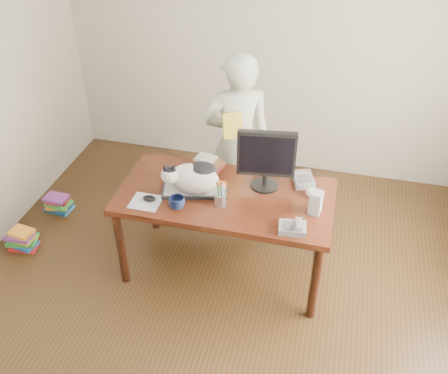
% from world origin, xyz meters
% --- Properties ---
extents(room, '(4.50, 4.50, 4.50)m').
position_xyz_m(room, '(0.00, 0.00, 1.35)').
color(room, black).
rests_on(room, ground).
extents(desk, '(1.60, 0.80, 0.75)m').
position_xyz_m(desk, '(0.00, 0.68, 0.60)').
color(desk, black).
rests_on(desk, ground).
extents(keyboard, '(0.52, 0.30, 0.03)m').
position_xyz_m(keyboard, '(-0.23, 0.56, 0.76)').
color(keyboard, black).
rests_on(keyboard, desk).
extents(cat, '(0.47, 0.32, 0.27)m').
position_xyz_m(cat, '(-0.24, 0.56, 0.89)').
color(cat, silver).
rests_on(cat, keyboard).
extents(monitor, '(0.43, 0.24, 0.48)m').
position_xyz_m(monitor, '(0.27, 0.75, 1.02)').
color(monitor, black).
rests_on(monitor, desk).
extents(pen_cup, '(0.09, 0.09, 0.22)m').
position_xyz_m(pen_cup, '(-0.01, 0.46, 0.81)').
color(pen_cup, gray).
rests_on(pen_cup, desk).
extents(mousepad, '(0.22, 0.20, 0.00)m').
position_xyz_m(mousepad, '(-0.54, 0.36, 0.75)').
color(mousepad, silver).
rests_on(mousepad, desk).
extents(mouse, '(0.10, 0.06, 0.04)m').
position_xyz_m(mouse, '(-0.52, 0.38, 0.77)').
color(mouse, black).
rests_on(mouse, mousepad).
extents(coffee_mug, '(0.16, 0.16, 0.09)m').
position_xyz_m(coffee_mug, '(-0.30, 0.36, 0.80)').
color(coffee_mug, black).
rests_on(coffee_mug, desk).
extents(phone, '(0.20, 0.17, 0.08)m').
position_xyz_m(phone, '(0.54, 0.31, 0.78)').
color(phone, slate).
rests_on(phone, desk).
extents(speaker, '(0.09, 0.10, 0.18)m').
position_xyz_m(speaker, '(0.66, 0.54, 0.84)').
color(speaker, '#A8A8AB').
rests_on(speaker, desk).
extents(baseball, '(0.07, 0.07, 0.07)m').
position_xyz_m(baseball, '(0.61, 0.73, 0.79)').
color(baseball, white).
rests_on(baseball, desk).
extents(book_stack, '(0.28, 0.25, 0.09)m').
position_xyz_m(book_stack, '(-0.23, 0.91, 0.79)').
color(book_stack, '#4C1415').
rests_on(book_stack, desk).
extents(calculator, '(0.20, 0.23, 0.06)m').
position_xyz_m(calculator, '(0.54, 0.89, 0.78)').
color(calculator, slate).
rests_on(calculator, desk).
extents(person, '(0.68, 0.58, 1.60)m').
position_xyz_m(person, '(-0.07, 1.27, 0.80)').
color(person, silver).
rests_on(person, ground).
extents(held_book, '(0.17, 0.14, 0.21)m').
position_xyz_m(held_book, '(-0.07, 1.10, 1.05)').
color(held_book, gold).
rests_on(held_book, person).
extents(book_pile_a, '(0.27, 0.22, 0.18)m').
position_xyz_m(book_pile_a, '(-1.75, 0.40, 0.09)').
color(book_pile_a, '#A61718').
rests_on(book_pile_a, ground).
extents(book_pile_b, '(0.26, 0.20, 0.15)m').
position_xyz_m(book_pile_b, '(-1.72, 0.95, 0.07)').
color(book_pile_b, '#185095').
rests_on(book_pile_b, ground).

